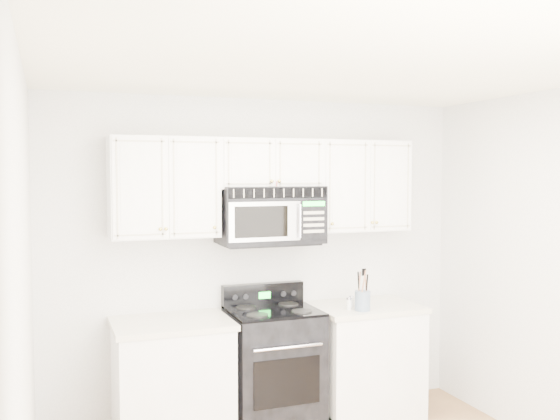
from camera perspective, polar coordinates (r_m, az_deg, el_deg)
name	(u,v)px	position (r m, az deg, el deg)	size (l,w,h in m)	color
room	(361,298)	(3.55, 7.45, -8.02)	(3.51, 3.51, 2.61)	#9E7748
base_cabinet_left	(172,387)	(4.85, -9.84, -15.62)	(0.86, 0.65, 0.92)	white
base_cabinet_right	(364,363)	(5.36, 7.73, -13.73)	(0.86, 0.65, 0.92)	white
range	(273,366)	(5.05, -0.62, -14.09)	(0.69, 0.63, 1.10)	black
upper_cabinets	(267,182)	(4.94, -1.16, 2.60)	(2.44, 0.37, 0.75)	white
microwave	(270,215)	(4.91, -0.91, -0.42)	(0.81, 0.46, 0.45)	black
utensil_crock	(362,300)	(5.00, 7.55, -8.15)	(0.12, 0.12, 0.33)	slate
shaker_salt	(349,303)	(5.02, 6.32, -8.49)	(0.04, 0.04, 0.10)	silver
shaker_pepper	(352,301)	(5.11, 6.56, -8.30)	(0.04, 0.04, 0.09)	silver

